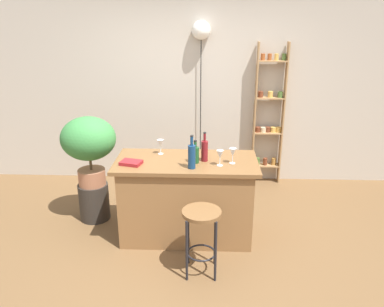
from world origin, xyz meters
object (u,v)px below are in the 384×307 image
at_px(cookbook, 131,163).
at_px(plant_stool, 94,201).
at_px(wine_glass_right, 160,144).
at_px(bottle_soda_blue, 192,156).
at_px(potted_plant, 89,142).
at_px(wine_glass_left, 233,153).
at_px(bottle_spirits_clear, 195,154).
at_px(bar_stool, 202,227).
at_px(spice_shelf, 269,116).
at_px(wine_glass_center, 220,155).
at_px(bottle_olive_oil, 205,150).
at_px(pendant_globe_light, 201,32).

bearing_deg(cookbook, plant_stool, 156.57).
xyz_separation_m(wine_glass_right, cookbook, (-0.27, -0.32, -0.10)).
bearing_deg(bottle_soda_blue, potted_plant, 156.21).
relative_size(bottle_soda_blue, cookbook, 1.64).
height_order(potted_plant, wine_glass_left, potted_plant).
xyz_separation_m(bottle_spirits_clear, wine_glass_left, (0.38, -0.00, 0.03)).
relative_size(bar_stool, spice_shelf, 0.33).
relative_size(plant_stool, bottle_soda_blue, 1.30).
relative_size(potted_plant, wine_glass_left, 4.98).
height_order(spice_shelf, wine_glass_center, spice_shelf).
bearing_deg(spice_shelf, bar_stool, -112.46).
height_order(bottle_olive_oil, bottle_soda_blue, bottle_soda_blue).
xyz_separation_m(plant_stool, potted_plant, (0.00, 0.00, 0.75)).
distance_m(plant_stool, cookbook, 0.99).
xyz_separation_m(spice_shelf, potted_plant, (-2.20, -1.19, -0.03)).
bearing_deg(wine_glass_right, bottle_olive_oil, -21.58).
bearing_deg(plant_stool, wine_glass_right, -8.50).
bearing_deg(bottle_olive_oil, cookbook, -170.15).
bearing_deg(spice_shelf, plant_stool, -151.53).
xyz_separation_m(wine_glass_right, pendant_globe_light, (0.41, 1.35, 1.11)).
height_order(potted_plant, bottle_olive_oil, potted_plant).
distance_m(potted_plant, bottle_spirits_clear, 1.28).
bearing_deg(wine_glass_center, bottle_olive_oil, 140.81).
distance_m(spice_shelf, plant_stool, 2.62).
xyz_separation_m(wine_glass_left, cookbook, (-1.04, -0.07, -0.10)).
height_order(spice_shelf, wine_glass_right, spice_shelf).
distance_m(potted_plant, bottle_soda_blue, 1.30).
height_order(spice_shelf, bottle_spirits_clear, spice_shelf).
height_order(wine_glass_left, wine_glass_center, same).
bearing_deg(bottle_olive_oil, wine_glass_center, -39.19).
xyz_separation_m(spice_shelf, wine_glass_center, (-0.73, -1.64, 0.01)).
xyz_separation_m(bottle_spirits_clear, bottle_olive_oil, (0.09, 0.06, 0.03)).
height_order(potted_plant, bottle_soda_blue, potted_plant).
height_order(plant_stool, wine_glass_right, wine_glass_right).
distance_m(potted_plant, pendant_globe_light, 2.09).
bearing_deg(bottle_spirits_clear, spice_shelf, 57.99).
relative_size(wine_glass_center, pendant_globe_light, 0.07).
xyz_separation_m(bar_stool, pendant_globe_light, (-0.06, 2.21, 1.62)).
bearing_deg(spice_shelf, wine_glass_right, -136.08).
relative_size(bar_stool, pendant_globe_light, 0.29).
height_order(bottle_soda_blue, wine_glass_center, bottle_soda_blue).
height_order(bottle_spirits_clear, pendant_globe_light, pendant_globe_light).
relative_size(bar_stool, cookbook, 3.12).
xyz_separation_m(wine_glass_center, pendant_globe_light, (-0.23, 1.67, 1.11)).
xyz_separation_m(potted_plant, wine_glass_left, (1.61, -0.38, 0.04)).
height_order(bar_stool, wine_glass_center, wine_glass_center).
height_order(bar_stool, wine_glass_right, wine_glass_right).
distance_m(spice_shelf, potted_plant, 2.51).
distance_m(bottle_olive_oil, wine_glass_right, 0.52).
bearing_deg(pendant_globe_light, bar_stool, -88.53).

